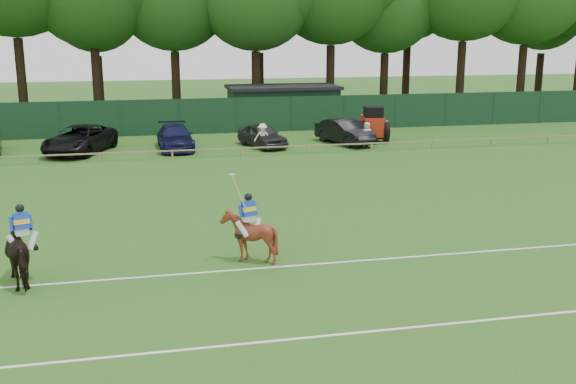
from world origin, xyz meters
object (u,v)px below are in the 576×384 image
object	(u,v)px
spectator_mid	(386,132)
utility_shed	(283,105)
suv_black	(80,139)
spectator_right	(367,134)
sedan_navy	(175,137)
hatch_grey	(262,135)
estate_black	(345,132)
horse_chestnut	(249,236)
tractor	(372,125)
spectator_left	(263,137)
horse_dark	(24,252)

from	to	relation	value
spectator_mid	utility_shed	xyz separation A→B (m)	(-4.84, 9.47, 0.79)
suv_black	spectator_right	distance (m)	17.54
sedan_navy	spectator_right	bearing A→B (deg)	-8.87
sedan_navy	hatch_grey	xyz separation A→B (m)	(5.38, -0.33, -0.01)
hatch_grey	spectator_mid	bearing A→B (deg)	-19.96
spectator_mid	spectator_right	size ratio (longest dim) A/B	0.98
hatch_grey	estate_black	bearing A→B (deg)	-18.28
horse_chestnut	suv_black	world-z (taller)	horse_chestnut
suv_black	tractor	world-z (taller)	tractor
suv_black	utility_shed	bearing A→B (deg)	53.67
suv_black	tractor	xyz separation A→B (m)	(18.48, 0.34, 0.28)
spectator_left	utility_shed	distance (m)	10.89
sedan_navy	spectator_right	world-z (taller)	spectator_right
spectator_mid	tractor	xyz separation A→B (m)	(-0.64, 0.83, 0.35)
suv_black	horse_dark	bearing A→B (deg)	-68.13
utility_shed	spectator_left	bearing A→B (deg)	-108.44
spectator_left	tractor	size ratio (longest dim) A/B	0.53
utility_shed	spectator_mid	bearing A→B (deg)	-62.95
suv_black	spectator_right	size ratio (longest dim) A/B	3.82
horse_dark	sedan_navy	xyz separation A→B (m)	(5.49, 21.79, -0.19)
spectator_mid	estate_black	bearing A→B (deg)	148.79
horse_dark	spectator_mid	xyz separation A→B (m)	(18.98, 21.24, -0.18)
horse_dark	spectator_mid	size ratio (longest dim) A/B	1.47
horse_chestnut	utility_shed	xyz separation A→B (m)	(7.48, 30.24, 0.70)
suv_black	hatch_grey	size ratio (longest dim) A/B	1.37
spectator_right	utility_shed	distance (m)	10.97
horse_dark	estate_black	distance (m)	26.95
spectator_mid	spectator_right	world-z (taller)	spectator_right
utility_shed	estate_black	bearing A→B (deg)	-76.96
horse_dark	utility_shed	world-z (taller)	utility_shed
sedan_navy	utility_shed	size ratio (longest dim) A/B	0.61
horse_dark	spectator_left	xyz separation A→B (m)	(10.71, 20.40, -0.11)
horse_dark	spectator_left	world-z (taller)	horse_dark
horse_chestnut	spectator_mid	world-z (taller)	horse_chestnut
estate_black	utility_shed	world-z (taller)	utility_shed
hatch_grey	utility_shed	distance (m)	9.85
horse_dark	tractor	bearing A→B (deg)	-149.64
suv_black	estate_black	world-z (taller)	suv_black
horse_chestnut	spectator_right	distance (m)	22.48
horse_dark	horse_chestnut	bearing A→B (deg)	164.12
spectator_left	tractor	distance (m)	7.82
suv_black	spectator_mid	bearing A→B (deg)	20.03
horse_chestnut	suv_black	xyz separation A→B (m)	(-6.80, 21.26, -0.03)
utility_shed	tractor	world-z (taller)	utility_shed
horse_dark	estate_black	bearing A→B (deg)	-147.08
spectator_left	spectator_right	world-z (taller)	spectator_left
sedan_navy	spectator_mid	world-z (taller)	spectator_mid
horse_dark	suv_black	bearing A→B (deg)	-109.54
sedan_navy	tractor	size ratio (longest dim) A/B	1.67
horse_dark	estate_black	size ratio (longest dim) A/B	0.46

